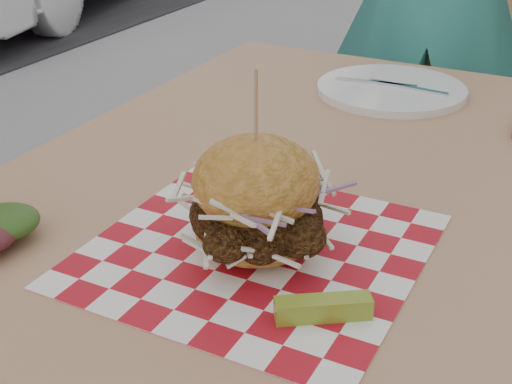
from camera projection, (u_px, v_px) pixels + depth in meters
patio_table at (300, 228)px, 1.02m from camera, size 0.80×1.20×0.75m
patio_chair at (451, 98)px, 1.87m from camera, size 0.46×0.46×0.95m
paper_liner at (256, 250)px, 0.81m from camera, size 0.36×0.36×0.00m
sandwich at (256, 203)px, 0.78m from camera, size 0.19×0.19×0.21m
pickle_spear at (323, 308)px, 0.69m from camera, size 0.09×0.07×0.02m
place_setting at (391, 89)px, 1.30m from camera, size 0.27×0.27×0.02m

